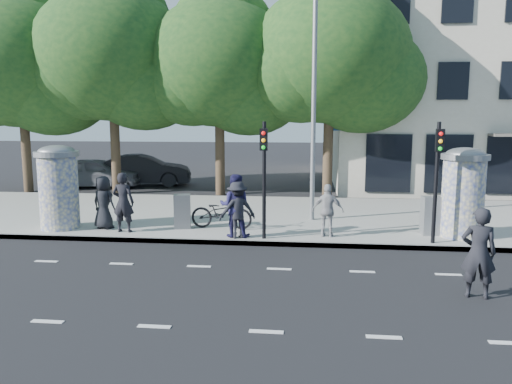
# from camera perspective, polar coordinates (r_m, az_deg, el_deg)

# --- Properties ---
(ground) EXTENTS (120.00, 120.00, 0.00)m
(ground) POSITION_cam_1_polar(r_m,az_deg,el_deg) (11.01, 2.20, -10.98)
(ground) COLOR black
(ground) RESTS_ON ground
(sidewalk) EXTENTS (40.00, 8.00, 0.15)m
(sidewalk) POSITION_cam_1_polar(r_m,az_deg,el_deg) (18.23, 3.86, -2.81)
(sidewalk) COLOR gray
(sidewalk) RESTS_ON ground
(curb) EXTENTS (40.00, 0.10, 0.16)m
(curb) POSITION_cam_1_polar(r_m,az_deg,el_deg) (14.38, 3.20, -5.95)
(curb) COLOR slate
(curb) RESTS_ON ground
(lane_dash_near) EXTENTS (32.00, 0.12, 0.01)m
(lane_dash_near) POSITION_cam_1_polar(r_m,az_deg,el_deg) (8.98, 1.18, -15.68)
(lane_dash_near) COLOR silver
(lane_dash_near) RESTS_ON ground
(lane_dash_far) EXTENTS (32.00, 0.12, 0.01)m
(lane_dash_far) POSITION_cam_1_polar(r_m,az_deg,el_deg) (12.34, 2.67, -8.79)
(lane_dash_far) COLOR silver
(lane_dash_far) RESTS_ON ground
(ad_column_left) EXTENTS (1.36, 1.36, 2.65)m
(ad_column_left) POSITION_cam_1_polar(r_m,az_deg,el_deg) (16.96, -21.65, 0.73)
(ad_column_left) COLOR beige
(ad_column_left) RESTS_ON sidewalk
(ad_column_right) EXTENTS (1.36, 1.36, 2.65)m
(ad_column_right) POSITION_cam_1_polar(r_m,az_deg,el_deg) (15.85, 22.61, 0.16)
(ad_column_right) COLOR beige
(ad_column_right) RESTS_ON sidewalk
(traffic_pole_near) EXTENTS (0.22, 0.31, 3.40)m
(traffic_pole_near) POSITION_cam_1_polar(r_m,az_deg,el_deg) (14.28, 0.92, 2.76)
(traffic_pole_near) COLOR black
(traffic_pole_near) RESTS_ON sidewalk
(traffic_pole_far) EXTENTS (0.22, 0.31, 3.40)m
(traffic_pole_far) POSITION_cam_1_polar(r_m,az_deg,el_deg) (14.64, 20.00, 2.38)
(traffic_pole_far) COLOR black
(traffic_pole_far) RESTS_ON sidewalk
(street_lamp) EXTENTS (0.25, 0.93, 8.00)m
(street_lamp) POSITION_cam_1_polar(r_m,az_deg,el_deg) (17.01, 6.66, 12.31)
(street_lamp) COLOR slate
(street_lamp) RESTS_ON sidewalk
(tree_far_left) EXTENTS (7.20, 7.20, 9.26)m
(tree_far_left) POSITION_cam_1_polar(r_m,az_deg,el_deg) (26.76, -25.36, 13.21)
(tree_far_left) COLOR #38281C
(tree_far_left) RESTS_ON ground
(tree_mid_left) EXTENTS (7.20, 7.20, 9.57)m
(tree_mid_left) POSITION_cam_1_polar(r_m,az_deg,el_deg) (24.79, -16.20, 14.84)
(tree_mid_left) COLOR #38281C
(tree_mid_left) RESTS_ON ground
(tree_near_left) EXTENTS (6.80, 6.80, 8.97)m
(tree_near_left) POSITION_cam_1_polar(r_m,az_deg,el_deg) (23.54, -4.25, 14.43)
(tree_near_left) COLOR #38281C
(tree_near_left) RESTS_ON ground
(tree_center) EXTENTS (7.00, 7.00, 9.30)m
(tree_center) POSITION_cam_1_polar(r_m,az_deg,el_deg) (22.81, 8.46, 15.17)
(tree_center) COLOR #38281C
(tree_center) RESTS_ON ground
(building) EXTENTS (20.30, 15.85, 12.00)m
(building) POSITION_cam_1_polar(r_m,az_deg,el_deg) (32.45, 27.18, 11.81)
(building) COLOR #BBB39C
(building) RESTS_ON ground
(ped_a) EXTENTS (0.95, 0.77, 1.69)m
(ped_a) POSITION_cam_1_polar(r_m,az_deg,el_deg) (16.50, -17.02, -1.15)
(ped_a) COLOR black
(ped_a) RESTS_ON sidewalk
(ped_b) EXTENTS (0.70, 0.47, 1.86)m
(ped_b) POSITION_cam_1_polar(r_m,az_deg,el_deg) (15.86, -14.93, -1.14)
(ped_b) COLOR black
(ped_b) RESTS_ON sidewalk
(ped_c) EXTENTS (0.91, 0.71, 1.87)m
(ped_c) POSITION_cam_1_polar(r_m,az_deg,el_deg) (14.73, -2.43, -1.56)
(ped_c) COLOR #1D1B44
(ped_c) RESTS_ON sidewalk
(ped_d) EXTENTS (1.24, 1.00, 1.68)m
(ped_d) POSITION_cam_1_polar(r_m,az_deg,el_deg) (14.60, -2.14, -2.03)
(ped_d) COLOR black
(ped_d) RESTS_ON sidewalk
(ped_e) EXTENTS (1.00, 0.66, 1.58)m
(ped_e) POSITION_cam_1_polar(r_m,az_deg,el_deg) (14.89, 8.21, -2.10)
(ped_e) COLOR #969698
(ped_e) RESTS_ON sidewalk
(man_road) EXTENTS (0.76, 0.56, 1.89)m
(man_road) POSITION_cam_1_polar(r_m,az_deg,el_deg) (11.19, 24.09, -6.36)
(man_road) COLOR black
(man_road) RESTS_ON ground
(bicycle) EXTENTS (0.84, 2.02, 1.04)m
(bicycle) POSITION_cam_1_polar(r_m,az_deg,el_deg) (15.89, -3.97, -2.35)
(bicycle) COLOR black
(bicycle) RESTS_ON sidewalk
(cabinet_left) EXTENTS (0.59, 0.48, 1.09)m
(cabinet_left) POSITION_cam_1_polar(r_m,az_deg,el_deg) (16.07, -8.43, -2.20)
(cabinet_left) COLOR #5C5D60
(cabinet_left) RESTS_ON sidewalk
(cabinet_right) EXTENTS (0.60, 0.47, 1.17)m
(cabinet_right) POSITION_cam_1_polar(r_m,az_deg,el_deg) (15.91, 19.39, -2.57)
(cabinet_right) COLOR gray
(cabinet_right) RESTS_ON sidewalk
(car_left) EXTENTS (2.38, 4.79, 1.57)m
(car_left) POSITION_cam_1_polar(r_m,az_deg,el_deg) (27.23, -17.76, 2.13)
(car_left) COLOR slate
(car_left) RESTS_ON ground
(car_mid) EXTENTS (2.72, 5.29, 1.66)m
(car_mid) POSITION_cam_1_polar(r_m,az_deg,el_deg) (27.30, -12.81, 2.44)
(car_mid) COLOR black
(car_mid) RESTS_ON ground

